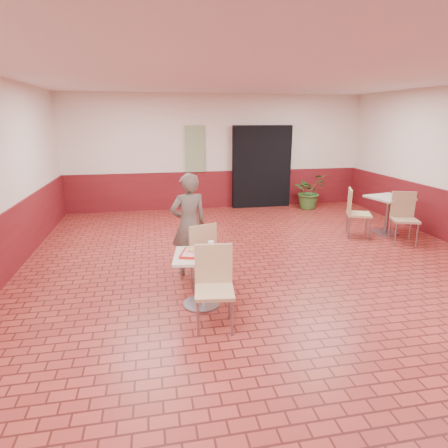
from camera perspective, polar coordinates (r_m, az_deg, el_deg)
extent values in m
cube|color=maroon|center=(5.77, 7.77, -8.67)|extent=(8.00, 10.00, 0.01)
cube|color=white|center=(5.29, 9.06, 22.40)|extent=(8.00, 10.00, 0.01)
cube|color=beige|center=(10.15, -1.01, 10.86)|extent=(8.00, 0.01, 3.00)
cube|color=maroon|center=(10.26, -0.97, 5.28)|extent=(8.00, 0.04, 1.00)
cube|color=black|center=(10.35, 5.75, 8.65)|extent=(1.60, 0.22, 2.20)
cube|color=gray|center=(9.99, -4.41, 11.32)|extent=(0.50, 0.03, 1.20)
cube|color=beige|center=(4.79, -3.58, -4.90)|extent=(0.67, 0.67, 0.04)
cylinder|color=gray|center=(4.92, -3.51, -8.73)|extent=(0.07, 0.07, 0.67)
cylinder|color=gray|center=(5.07, -3.45, -12.02)|extent=(0.48, 0.48, 0.03)
cube|color=tan|center=(4.37, -1.48, -10.28)|extent=(0.50, 0.50, 0.04)
cube|color=tan|center=(4.44, -1.61, -6.06)|extent=(0.45, 0.09, 0.49)
cylinder|color=gray|center=(4.31, -3.97, -14.30)|extent=(0.03, 0.03, 0.44)
cylinder|color=gray|center=(4.32, 1.27, -14.17)|extent=(0.03, 0.03, 0.44)
cylinder|color=gray|center=(4.64, -3.96, -11.94)|extent=(0.03, 0.03, 0.44)
cylinder|color=gray|center=(4.66, 0.85, -11.82)|extent=(0.03, 0.03, 0.44)
cube|color=tan|center=(5.58, -4.10, -4.50)|extent=(0.55, 0.55, 0.04)
cube|color=tan|center=(5.34, -3.21, -2.55)|extent=(0.42, 0.18, 0.47)
cylinder|color=gray|center=(5.90, -3.27, -5.76)|extent=(0.03, 0.03, 0.42)
cylinder|color=gray|center=(5.75, -6.55, -6.42)|extent=(0.03, 0.03, 0.42)
cylinder|color=gray|center=(5.60, -1.49, -6.96)|extent=(0.03, 0.03, 0.42)
cylinder|color=gray|center=(5.44, -4.91, -7.71)|extent=(0.03, 0.03, 0.42)
imported|color=#60564A|center=(5.79, -5.38, -0.08)|extent=(0.66, 0.51, 1.60)
cube|color=red|center=(4.78, -3.59, -4.54)|extent=(0.48, 0.38, 0.03)
cube|color=#E18585|center=(4.77, -3.59, -4.37)|extent=(0.43, 0.32, 0.00)
torus|color=gold|center=(4.82, -4.97, -3.98)|extent=(0.12, 0.12, 0.03)
ellipsoid|color=#B26B34|center=(4.73, -2.98, -4.24)|extent=(0.16, 0.09, 0.04)
cube|color=#F1E1D1|center=(4.73, -2.98, -3.96)|extent=(0.14, 0.07, 0.01)
ellipsoid|color=#A26616|center=(4.72, -3.78, -4.42)|extent=(0.04, 0.04, 0.02)
cylinder|color=white|center=(4.89, -1.98, -3.19)|extent=(0.08, 0.08, 0.10)
cylinder|color=blue|center=(4.89, -1.98, -3.14)|extent=(0.08, 0.08, 0.02)
cube|color=#B3A390|center=(8.58, 23.89, 3.67)|extent=(0.75, 0.75, 0.04)
cylinder|color=gray|center=(8.66, 23.60, 1.11)|extent=(0.08, 0.08, 0.75)
cylinder|color=gray|center=(8.75, 23.34, -1.17)|extent=(0.54, 0.54, 0.03)
cube|color=tan|center=(8.20, 19.87, 1.41)|extent=(0.60, 0.60, 0.04)
cube|color=tan|center=(8.12, 18.60, 3.36)|extent=(0.21, 0.43, 0.50)
cylinder|color=gray|center=(8.11, 21.25, -0.69)|extent=(0.03, 0.03, 0.45)
cylinder|color=gray|center=(8.48, 20.86, 0.05)|extent=(0.03, 0.03, 0.45)
cylinder|color=gray|center=(8.05, 18.50, -0.54)|extent=(0.03, 0.03, 0.45)
cylinder|color=gray|center=(8.43, 18.23, 0.20)|extent=(0.03, 0.03, 0.45)
cube|color=tan|center=(8.09, 25.82, 0.57)|extent=(0.58, 0.58, 0.04)
cube|color=tan|center=(8.22, 25.62, 2.78)|extent=(0.44, 0.18, 0.50)
cylinder|color=gray|center=(7.91, 24.67, -1.46)|extent=(0.03, 0.03, 0.45)
cylinder|color=gray|center=(8.04, 27.35, -1.54)|extent=(0.03, 0.03, 0.45)
cylinder|color=gray|center=(8.27, 23.93, -0.66)|extent=(0.03, 0.03, 0.45)
cylinder|color=gray|center=(8.39, 26.50, -0.75)|extent=(0.03, 0.03, 0.45)
imported|color=#376127|center=(10.41, 12.84, 4.92)|extent=(1.07, 1.00, 0.96)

